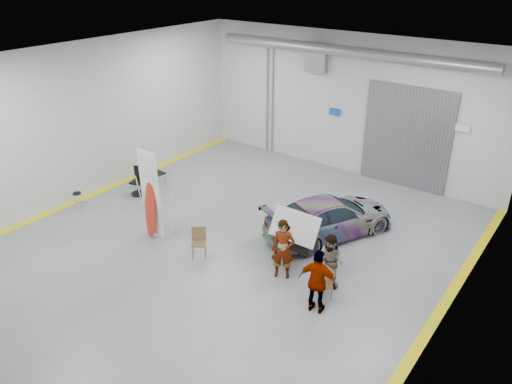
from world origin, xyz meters
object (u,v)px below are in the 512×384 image
Objects in this scene: folding_chair_far at (322,290)px; shop_stool at (78,201)px; folding_chair_near at (199,248)px; office_chair at (139,183)px; surfboard_display at (151,202)px; work_table at (151,171)px; person_a at (283,249)px; person_c at (318,282)px; person_b at (331,262)px; sedan_car at (330,217)px.

folding_chair_far is 10.28m from shop_stool.
office_chair is at bearing 119.42° from folding_chair_near.
surfboard_display is 2.76× the size of work_table.
work_table reaches higher than folding_chair_far.
person_a reaches higher than office_chair.
work_table is at bearing 78.11° from office_chair.
folding_chair_near reaches higher than shop_stool.
shop_stool is at bearing -173.49° from surfboard_display.
folding_chair_far is (6.35, 0.47, -1.06)m from surfboard_display.
folding_chair_far is at bearing -85.84° from person_c.
person_c is at bearing 0.67° from shop_stool.
folding_chair_near reaches higher than work_table.
person_b is 9.48m from work_table.
folding_chair_near is 1.04× the size of folding_chair_far.
sedan_car is 4.88× the size of folding_chair_near.
person_b is 1.19m from person_c.
shop_stool is at bearing -9.46° from person_c.
person_c reaches higher than work_table.
person_b reaches higher than office_chair.
folding_chair_near is at bearing -144.19° from folding_chair_far.
person_a is 1.95× the size of folding_chair_near.
person_c reaches higher than folding_chair_near.
folding_chair_far is at bearing -27.82° from office_chair.
surfboard_display is 6.46m from folding_chair_far.
person_c is 0.89m from folding_chair_far.
sedan_car is at bearing 24.50° from shop_stool.
person_c is 10.42m from shop_stool.
person_c is (0.25, -1.16, 0.10)m from person_b.
person_b is at bearing 7.19° from shop_stool.
shop_stool is 0.58× the size of office_chair.
folding_chair_near is at bearing -28.10° from work_table.
surfboard_display is (-4.85, -0.69, 0.40)m from person_a.
sedan_car is 4.22× the size of office_chair.
person_b is 0.82m from folding_chair_far.
person_b is 1.42× the size of work_table.
person_a is 1.69× the size of office_chair.
folding_chair_near is (-4.39, 0.12, -0.65)m from person_c.
surfboard_display reaches higher than shop_stool.
sedan_car is 2.76× the size of person_b.
person_a is 1.45m from person_b.
person_b is at bearing -11.67° from person_a.
person_c reaches higher than sedan_car.
shop_stool is at bearing -173.60° from person_b.
surfboard_display reaches higher than folding_chair_near.
person_a is at bearing -25.20° from folding_chair_near.
person_c is 4.44m from folding_chair_near.
surfboard_display is at bearing 161.79° from person_a.
person_b reaches higher than sedan_car.
folding_chair_near is at bearing 3.46° from surfboard_display.
work_table is at bearing -164.09° from folding_chair_far.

